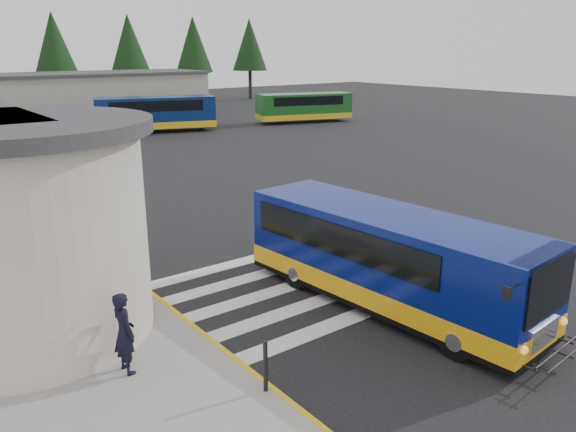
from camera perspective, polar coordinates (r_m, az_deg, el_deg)
ground at (r=16.68m, az=0.38°, el=-5.72°), size 140.00×140.00×0.00m
curb_strip at (r=18.17m, az=-17.79°, el=-4.36°), size 0.12×34.00×0.16m
crosswalk at (r=15.81m, az=0.73°, el=-7.00°), size 8.00×5.35×0.01m
depot_building at (r=56.49m, az=-21.90°, el=11.21°), size 26.40×8.40×4.20m
tree_line at (r=64.14m, az=-24.20°, el=15.67°), size 58.40×4.40×10.00m
transit_bus at (r=14.43m, az=10.21°, el=-4.64°), size 3.32×8.85×2.45m
pedestrian_a at (r=11.69m, az=-16.30°, el=-11.32°), size 0.44×0.64×1.70m
pedestrian_b at (r=12.56m, az=-23.50°, el=-10.50°), size 0.89×0.94×1.53m
bollard at (r=10.83m, az=-2.30°, el=-14.99°), size 0.09×0.09×1.05m
far_bus_a at (r=45.90m, az=-13.30°, el=10.21°), size 9.44×5.23×2.35m
far_bus_b at (r=50.82m, az=1.64°, el=11.10°), size 8.73×4.66×2.17m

